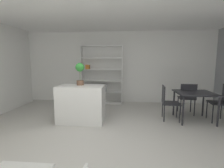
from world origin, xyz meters
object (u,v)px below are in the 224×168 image
at_px(dining_chair_far, 187,96).
at_px(dining_chair_window_side, 222,99).
at_px(dining_chair_island_side, 167,100).
at_px(dining_table, 195,96).
at_px(open_bookshelf, 100,79).
at_px(potted_plant_on_island, 80,72).
at_px(kitchen_island, 81,104).

bearing_deg(dining_chair_far, dining_chair_window_side, 150.24).
relative_size(dining_chair_far, dining_chair_island_side, 1.01).
bearing_deg(dining_chair_far, dining_table, 96.63).
xyz_separation_m(open_bookshelf, dining_table, (2.72, -1.60, -0.22)).
xyz_separation_m(dining_table, dining_chair_island_side, (-0.68, 0.01, -0.13)).
distance_m(potted_plant_on_island, open_bookshelf, 1.86).
distance_m(open_bookshelf, dining_chair_far, 2.95).
xyz_separation_m(dining_table, dining_chair_far, (-0.01, 0.47, -0.11)).
bearing_deg(kitchen_island, dining_chair_island_side, 8.60).
distance_m(kitchen_island, dining_chair_window_side, 3.57).
height_order(dining_table, dining_chair_window_side, dining_chair_window_side).
bearing_deg(kitchen_island, dining_chair_far, 15.50).
bearing_deg(dining_chair_island_side, dining_chair_far, -49.60).
height_order(dining_chair_far, dining_chair_island_side, dining_chair_far).
distance_m(potted_plant_on_island, dining_table, 3.00).
relative_size(kitchen_island, dining_chair_island_side, 1.27).
height_order(dining_chair_window_side, dining_chair_far, dining_chair_window_side).
xyz_separation_m(dining_chair_window_side, dining_chair_island_side, (-1.35, 0.02, -0.04)).
bearing_deg(open_bookshelf, dining_chair_far, -22.56).
height_order(potted_plant_on_island, dining_chair_island_side, potted_plant_on_island).
distance_m(dining_chair_far, dining_chair_island_side, 0.81).
xyz_separation_m(kitchen_island, dining_table, (2.88, 0.32, 0.20)).
bearing_deg(potted_plant_on_island, dining_table, 4.12).
distance_m(kitchen_island, dining_chair_far, 2.98).
height_order(potted_plant_on_island, dining_chair_window_side, potted_plant_on_island).
xyz_separation_m(open_bookshelf, dining_chair_far, (2.71, -1.13, -0.33)).
relative_size(kitchen_island, potted_plant_on_island, 2.01).
bearing_deg(dining_chair_far, potted_plant_on_island, 18.69).
bearing_deg(open_bookshelf, kitchen_island, -94.75).
bearing_deg(open_bookshelf, dining_table, -30.45).
distance_m(dining_chair_window_side, dining_chair_island_side, 1.35).
bearing_deg(dining_table, kitchen_island, -173.59).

